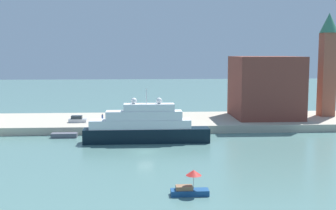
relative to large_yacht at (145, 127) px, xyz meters
The scene contains 10 objects.
ground 8.55m from the large_yacht, 90.01° to the right, with size 400.00×400.00×0.00m, color slate.
quay_dock 18.84m from the large_yacht, 90.00° to the left, with size 110.00×21.57×1.59m, color #B7AD99.
large_yacht is the anchor object (origin of this frame).
small_motorboat 31.30m from the large_yacht, 81.16° to the right, with size 4.42×1.84×3.00m.
work_barge 16.79m from the large_yacht, 160.17° to the left, with size 4.91×1.75×0.88m, color #595966.
harbor_building 34.40m from the large_yacht, 34.61° to the left, with size 14.49×15.06×13.98m, color brown.
bell_tower 48.95m from the large_yacht, 25.52° to the left, with size 4.25×4.25×23.94m.
parked_car 20.40m from the large_yacht, 134.43° to the left, with size 3.83×1.70×1.42m.
person_figure 16.96m from the large_yacht, 121.84° to the left, with size 0.36×0.36×1.81m.
mooring_bollard 10.45m from the large_yacht, 61.41° to the left, with size 0.55×0.55×0.82m, color black.
Camera 1 is at (-1.03, -72.69, 16.58)m, focal length 47.54 mm.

